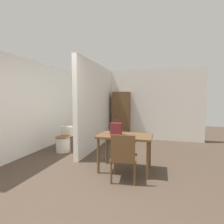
% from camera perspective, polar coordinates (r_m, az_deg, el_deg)
% --- Properties ---
extents(ground_plane, '(16.00, 16.00, 0.00)m').
position_cam_1_polar(ground_plane, '(2.99, -11.63, -25.18)').
color(ground_plane, '#4C3D30').
extents(wall_back, '(5.24, 0.12, 2.50)m').
position_cam_1_polar(wall_back, '(6.52, 5.14, 2.39)').
color(wall_back, white).
rests_on(wall_back, ground_plane).
extents(wall_left, '(0.12, 5.04, 2.50)m').
position_cam_1_polar(wall_left, '(5.50, -22.28, 1.74)').
color(wall_left, white).
rests_on(wall_left, ground_plane).
extents(partition_wall, '(0.12, 2.77, 2.50)m').
position_cam_1_polar(partition_wall, '(5.31, -4.99, 1.96)').
color(partition_wall, white).
rests_on(partition_wall, ground_plane).
extents(dining_table, '(1.08, 0.66, 0.74)m').
position_cam_1_polar(dining_table, '(3.59, 4.27, -8.91)').
color(dining_table, brown).
rests_on(dining_table, ground_plane).
extents(wooden_chair, '(0.51, 0.51, 0.86)m').
position_cam_1_polar(wooden_chair, '(3.17, 3.79, -14.12)').
color(wooden_chair, brown).
rests_on(wooden_chair, ground_plane).
extents(toilet, '(0.42, 0.56, 0.67)m').
position_cam_1_polar(toilet, '(5.15, -15.37, -9.20)').
color(toilet, silver).
rests_on(toilet, ground_plane).
extents(handbag, '(0.22, 0.12, 0.31)m').
position_cam_1_polar(handbag, '(3.55, 1.35, -5.46)').
color(handbag, maroon).
rests_on(handbag, dining_table).
extents(wooden_cabinet, '(0.60, 0.37, 1.71)m').
position_cam_1_polar(wooden_cabinet, '(6.33, 3.05, -1.22)').
color(wooden_cabinet, brown).
rests_on(wooden_cabinet, ground_plane).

